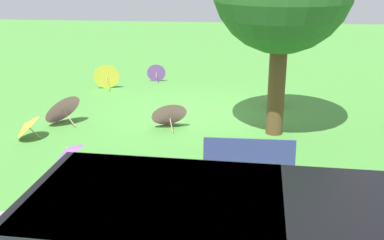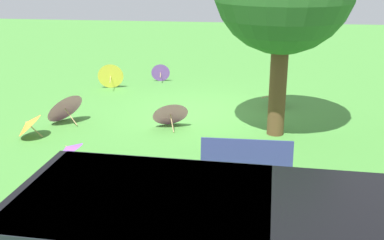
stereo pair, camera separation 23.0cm
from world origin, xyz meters
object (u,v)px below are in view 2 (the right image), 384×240
Objects in this scene: parasol_pink_0 at (278,93)px; parasol_pink_2 at (63,106)px; parasol_pink_3 at (170,112)px; parasol_purple_2 at (68,149)px; parasol_orange_0 at (28,124)px; parasol_purple_0 at (161,72)px; parasol_yellow_1 at (111,75)px; park_bench at (246,160)px.

parasol_pink_0 is 5.72m from parasol_pink_2.
parasol_pink_2 is at bearing 0.82° from parasol_pink_3.
parasol_purple_2 is 0.75× the size of parasol_orange_0.
parasol_orange_0 is (1.94, 5.65, 0.02)m from parasol_purple_0.
parasol_purple_2 is at bearing 98.97° from parasol_yellow_1.
park_bench is 1.53× the size of parasol_pink_3.
parasol_purple_0 is (3.01, -7.34, -0.15)m from park_bench.
parasol_pink_0 is at bearing -142.92° from parasol_pink_3.
park_bench reaches higher than parasol_pink_3.
parasol_pink_2 reaches higher than parasol_purple_0.
parasol_orange_0 is 4.63m from parasol_yellow_1.
parasol_pink_3 is at bearing -122.57° from parasol_purple_2.
park_bench reaches higher than parasol_purple_0.
parasol_purple_2 is (3.48, -0.37, -0.13)m from park_bench.
parasol_pink_3 is at bearing -56.42° from park_bench.
park_bench reaches higher than parasol_pink_0.
parasol_pink_0 is 3.35m from parasol_pink_3.
parasol_orange_0 is (0.39, 1.12, -0.09)m from parasol_pink_2.
parasol_yellow_1 is (-0.15, -3.48, -0.02)m from parasol_pink_2.
parasol_pink_2 is at bearing -31.66° from park_bench.
parasol_pink_0 is 0.94× the size of parasol_yellow_1.
parasol_pink_0 is at bearing -150.98° from parasol_orange_0.
parasol_yellow_1 is at bearing -54.97° from park_bench.
park_bench is 5.23m from parasol_orange_0.
park_bench is at bearing 112.29° from parasol_purple_0.
parasol_pink_2 reaches higher than parasol_yellow_1.
parasol_pink_2 is 1.14× the size of parasol_pink_3.
parasol_purple_2 is (4.26, 4.50, -0.05)m from parasol_pink_0.
parasol_pink_0 is 0.76× the size of parasol_pink_3.
parasol_orange_0 is 0.94× the size of parasol_yellow_1.
parasol_orange_0 is 3.27m from parasol_pink_3.
parasol_pink_0 is (-3.79, 2.47, 0.07)m from parasol_purple_0.
parasol_pink_2 is 3.48m from parasol_yellow_1.
parasol_purple_0 is 0.81× the size of parasol_orange_0.
parasol_pink_0 is 6.19m from parasol_purple_2.
parasol_purple_2 is at bearing -6.10° from park_bench.
parasol_orange_0 is at bearing -18.89° from park_bench.
park_bench is 1.35× the size of parasol_pink_2.
parasol_pink_0 is 6.55m from parasol_orange_0.
parasol_yellow_1 is (0.93, -5.92, 0.07)m from parasol_purple_2.
parasol_yellow_1 is (2.52, -3.44, 0.02)m from parasol_pink_3.
park_bench is at bearing 148.34° from parasol_pink_2.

